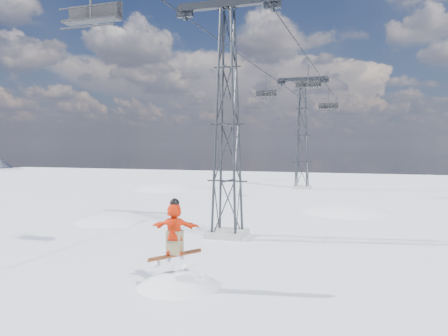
# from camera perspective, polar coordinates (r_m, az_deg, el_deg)

# --- Properties ---
(ground) EXTENTS (120.00, 120.00, 0.00)m
(ground) POSITION_cam_1_polar(r_m,az_deg,el_deg) (14.90, -12.50, -14.61)
(ground) COLOR white
(ground) RESTS_ON ground
(snow_terrain) EXTENTS (39.00, 37.00, 22.00)m
(snow_terrain) POSITION_cam_1_polar(r_m,az_deg,el_deg) (38.23, -1.51, -18.61)
(snow_terrain) COLOR white
(snow_terrain) RESTS_ON ground
(lift_tower_near) EXTENTS (5.20, 1.80, 11.43)m
(lift_tower_near) POSITION_cam_1_polar(r_m,az_deg,el_deg) (21.23, 0.43, 5.64)
(lift_tower_near) COLOR #999999
(lift_tower_near) RESTS_ON ground
(lift_tower_far) EXTENTS (5.20, 1.80, 11.43)m
(lift_tower_far) POSITION_cam_1_polar(r_m,az_deg,el_deg) (45.65, 10.17, 4.18)
(lift_tower_far) COLOR #999999
(lift_tower_far) RESTS_ON ground
(haul_cables) EXTENTS (4.46, 51.00, 0.06)m
(haul_cables) POSITION_cam_1_polar(r_m,az_deg,el_deg) (32.96, 6.80, 14.10)
(haul_cables) COLOR black
(haul_cables) RESTS_ON ground
(snowboarder_jump) EXTENTS (4.40, 4.40, 6.80)m
(snowboarder_jump) POSITION_cam_1_polar(r_m,az_deg,el_deg) (15.06, -5.90, -21.03)
(snowboarder_jump) COLOR white
(snowboarder_jump) RESTS_ON ground
(lift_chair_near) EXTENTS (2.06, 0.59, 2.55)m
(lift_chair_near) POSITION_cam_1_polar(r_m,az_deg,el_deg) (15.86, -16.80, 18.67)
(lift_chair_near) COLOR black
(lift_chair_near) RESTS_ON ground
(lift_chair_mid) EXTENTS (1.87, 0.54, 2.32)m
(lift_chair_mid) POSITION_cam_1_polar(r_m,az_deg,el_deg) (33.37, 10.93, 10.69)
(lift_chair_mid) COLOR black
(lift_chair_mid) RESTS_ON ground
(lift_chair_far) EXTENTS (1.84, 0.53, 2.28)m
(lift_chair_far) POSITION_cam_1_polar(r_m,az_deg,el_deg) (39.29, 5.48, 9.61)
(lift_chair_far) COLOR black
(lift_chair_far) RESTS_ON ground
(lift_chair_extra) EXTENTS (2.08, 0.60, 2.58)m
(lift_chair_extra) POSITION_cam_1_polar(r_m,az_deg,el_deg) (50.01, 13.46, 7.84)
(lift_chair_extra) COLOR black
(lift_chair_extra) RESTS_ON ground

